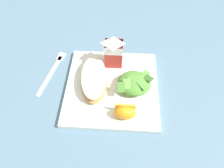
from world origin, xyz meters
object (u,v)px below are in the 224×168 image
at_px(milk_carton, 113,51).
at_px(metal_fork, 53,69).
at_px(white_plate, 112,87).
at_px(cheesy_pizza_bread, 94,79).
at_px(green_salad_pile, 134,82).
at_px(orange_wedge_front, 125,112).

xyz_separation_m(milk_carton, metal_fork, (-0.20, -0.03, -0.07)).
bearing_deg(metal_fork, white_plate, -17.81).
distance_m(cheesy_pizza_bread, green_salad_pile, 0.12).
distance_m(white_plate, green_salad_pile, 0.07).
bearing_deg(orange_wedge_front, metal_fork, 146.12).
bearing_deg(white_plate, orange_wedge_front, -67.31).
bearing_deg(green_salad_pile, cheesy_pizza_bread, 176.67).
relative_size(milk_carton, orange_wedge_front, 1.81).
xyz_separation_m(white_plate, milk_carton, (-0.00, 0.09, 0.07)).
bearing_deg(cheesy_pizza_bread, milk_carton, 57.56).
height_order(green_salad_pile, orange_wedge_front, green_salad_pile).
xyz_separation_m(cheesy_pizza_bread, green_salad_pile, (0.12, -0.01, 0.00)).
height_order(cheesy_pizza_bread, green_salad_pile, green_salad_pile).
distance_m(white_plate, cheesy_pizza_bread, 0.06).
bearing_deg(milk_carton, white_plate, -87.87).
distance_m(green_salad_pile, orange_wedge_front, 0.10).
bearing_deg(green_salad_pile, orange_wedge_front, -104.09).
relative_size(milk_carton, metal_fork, 0.59).
relative_size(orange_wedge_front, metal_fork, 0.32).
relative_size(white_plate, metal_fork, 1.50).
bearing_deg(orange_wedge_front, milk_carton, 103.16).
bearing_deg(green_salad_pile, metal_fork, 166.98).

